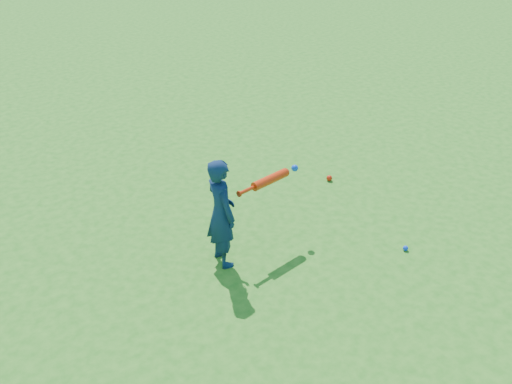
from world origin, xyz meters
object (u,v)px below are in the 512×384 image
child (221,213)px  bat_swing (273,178)px  ground_ball_blue (406,248)px  ground_ball_red (329,178)px

child → bat_swing: (0.70, 0.04, 0.17)m
child → ground_ball_blue: bearing=-113.4°
ground_ball_red → bat_swing: bearing=-156.1°
bat_swing → ground_ball_blue: bearing=-52.5°
ground_ball_blue → bat_swing: 1.70m
ground_ball_blue → bat_swing: (-1.08, 1.07, 0.76)m
ground_ball_red → bat_swing: (-1.47, -0.65, 0.75)m
ground_ball_red → ground_ball_blue: size_ratio=1.34×
child → ground_ball_red: child is taller
ground_ball_red → bat_swing: 1.78m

